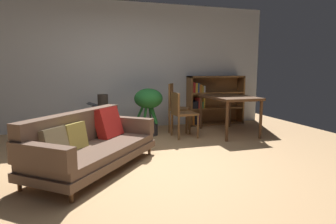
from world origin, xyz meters
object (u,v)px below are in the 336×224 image
object	(u,v)px
fabric_couch	(90,143)
dining_chair_near	(181,112)
media_console	(104,124)
open_laptop	(99,106)
bookshelf	(211,100)
dining_chair_far	(176,105)
desk_speaker	(103,102)
dining_table	(229,100)
potted_floor_plant	(149,105)

from	to	relation	value
fabric_couch	dining_chair_near	world-z (taller)	dining_chair_near
media_console	open_laptop	distance (m)	0.37
media_console	bookshelf	world-z (taller)	bookshelf
fabric_couch	dining_chair_far	distance (m)	2.55
desk_speaker	dining_table	bearing A→B (deg)	-2.07
potted_floor_plant	open_laptop	bearing A→B (deg)	172.15
media_console	potted_floor_plant	bearing A→B (deg)	3.39
desk_speaker	dining_table	size ratio (longest dim) A/B	0.21
desk_speaker	dining_chair_far	world-z (taller)	dining_chair_far
media_console	bookshelf	xyz separation A→B (m)	(2.53, 0.75, 0.28)
dining_table	bookshelf	xyz separation A→B (m)	(0.10, 1.02, -0.12)
media_console	bookshelf	distance (m)	2.65
fabric_couch	bookshelf	distance (m)	3.67
fabric_couch	dining_chair_far	xyz separation A→B (m)	(1.77, 1.82, 0.21)
fabric_couch	bookshelf	bearing A→B (deg)	39.66
bookshelf	dining_chair_far	bearing A→B (deg)	-153.82
desk_speaker	bookshelf	distance (m)	2.72
dining_table	media_console	bearing A→B (deg)	173.69
media_console	dining_table	world-z (taller)	dining_table
media_console	dining_chair_near	bearing A→B (deg)	-12.88
desk_speaker	potted_floor_plant	xyz separation A→B (m)	(0.88, 0.23, -0.12)
dining_table	potted_floor_plant	bearing A→B (deg)	168.48
open_laptop	bookshelf	xyz separation A→B (m)	(2.59, 0.57, -0.04)
open_laptop	desk_speaker	size ratio (longest dim) A/B	1.64
fabric_couch	dining_table	world-z (taller)	dining_table
open_laptop	potted_floor_plant	bearing A→B (deg)	-7.85
open_laptop	potted_floor_plant	xyz separation A→B (m)	(0.92, -0.13, -0.01)
media_console	dining_chair_near	size ratio (longest dim) A/B	1.37
desk_speaker	potted_floor_plant	world-z (taller)	potted_floor_plant
dining_table	dining_chair_far	world-z (taller)	dining_chair_far
media_console	desk_speaker	bearing A→B (deg)	-96.28
bookshelf	open_laptop	bearing A→B (deg)	-167.53
dining_chair_near	bookshelf	xyz separation A→B (m)	(1.12, 1.07, 0.07)
open_laptop	dining_chair_far	world-z (taller)	dining_chair_far
media_console	desk_speaker	xyz separation A→B (m)	(-0.02, -0.18, 0.43)
fabric_couch	potted_floor_plant	bearing A→B (deg)	54.84
dining_table	dining_chair_near	bearing A→B (deg)	-177.05
fabric_couch	open_laptop	size ratio (longest dim) A/B	4.52
fabric_couch	desk_speaker	bearing A→B (deg)	78.99
open_laptop	dining_chair_far	xyz separation A→B (m)	(1.54, 0.06, -0.05)
fabric_couch	dining_chair_near	bearing A→B (deg)	36.69
dining_chair_far	bookshelf	size ratio (longest dim) A/B	0.74
dining_chair_near	desk_speaker	bearing A→B (deg)	174.34
fabric_couch	potted_floor_plant	size ratio (longest dim) A/B	2.14
media_console	bookshelf	size ratio (longest dim) A/B	0.87
media_console	open_laptop	xyz separation A→B (m)	(-0.06, 0.18, 0.32)
potted_floor_plant	dining_chair_near	bearing A→B (deg)	-34.34
fabric_couch	potted_floor_plant	world-z (taller)	potted_floor_plant
potted_floor_plant	bookshelf	bearing A→B (deg)	22.79
potted_floor_plant	bookshelf	world-z (taller)	bookshelf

